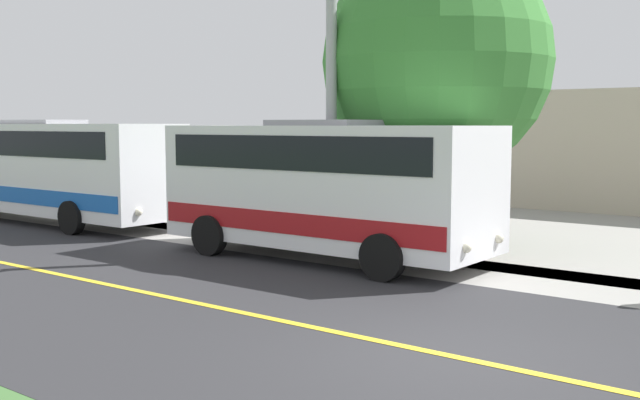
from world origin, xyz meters
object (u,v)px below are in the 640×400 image
at_px(shuttle_bus_front, 325,183).
at_px(transit_bus_rear, 37,165).
at_px(street_light_pole, 328,60).
at_px(tree_curbside, 436,62).

bearing_deg(shuttle_bus_front, transit_bus_rear, -89.50).
distance_m(street_light_pole, tree_curbside, 2.82).
bearing_deg(street_light_pole, shuttle_bus_front, 28.17).
xyz_separation_m(transit_bus_rear, tree_curbside, (-2.94, 11.89, 2.67)).
height_order(street_light_pole, tree_curbside, street_light_pole).
height_order(transit_bus_rear, street_light_pole, street_light_pole).
bearing_deg(street_light_pole, tree_curbside, 153.55).
height_order(shuttle_bus_front, transit_bus_rear, transit_bus_rear).
xyz_separation_m(transit_bus_rear, street_light_pole, (-0.41, 10.63, 2.61)).
distance_m(shuttle_bus_front, street_light_pole, 2.66).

